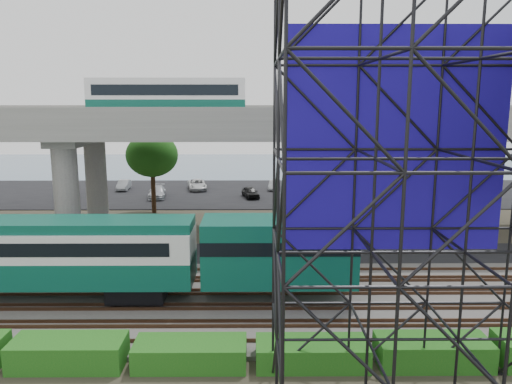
{
  "coord_description": "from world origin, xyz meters",
  "views": [
    {
      "loc": [
        3.58,
        -23.26,
        10.81
      ],
      "look_at": [
        3.77,
        6.0,
        5.36
      ],
      "focal_mm": 35.0,
      "sensor_mm": 36.0,
      "label": 1
    }
  ],
  "objects": [
    {
      "name": "ground",
      "position": [
        0.0,
        0.0,
        0.0
      ],
      "size": [
        140.0,
        140.0,
        0.0
      ],
      "primitive_type": "plane",
      "color": "#474233",
      "rests_on": "ground"
    },
    {
      "name": "ballast_bed",
      "position": [
        0.0,
        2.0,
        0.1
      ],
      "size": [
        90.0,
        12.0,
        0.2
      ],
      "primitive_type": "cube",
      "color": "slate",
      "rests_on": "ground"
    },
    {
      "name": "service_road",
      "position": [
        0.0,
        10.5,
        0.04
      ],
      "size": [
        90.0,
        5.0,
        0.08
      ],
      "primitive_type": "cube",
      "color": "black",
      "rests_on": "ground"
    },
    {
      "name": "parking_lot",
      "position": [
        0.0,
        34.0,
        0.04
      ],
      "size": [
        90.0,
        18.0,
        0.08
      ],
      "primitive_type": "cube",
      "color": "black",
      "rests_on": "ground"
    },
    {
      "name": "harbor_water",
      "position": [
        0.0,
        56.0,
        0.01
      ],
      "size": [
        140.0,
        40.0,
        0.03
      ],
      "primitive_type": "cube",
      "color": "slate",
      "rests_on": "ground"
    },
    {
      "name": "rail_tracks",
      "position": [
        0.0,
        2.0,
        0.28
      ],
      "size": [
        90.0,
        9.52,
        0.16
      ],
      "color": "#472D1E",
      "rests_on": "ballast_bed"
    },
    {
      "name": "commuter_train",
      "position": [
        -6.94,
        2.0,
        2.88
      ],
      "size": [
        29.3,
        3.06,
        4.3
      ],
      "color": "black",
      "rests_on": "rail_tracks"
    },
    {
      "name": "overpass",
      "position": [
        -0.22,
        16.0,
        8.21
      ],
      "size": [
        80.0,
        12.0,
        12.4
      ],
      "color": "#9E9B93",
      "rests_on": "ground"
    },
    {
      "name": "scaffold_tower",
      "position": [
        8.88,
        -7.98,
        7.47
      ],
      "size": [
        9.36,
        6.36,
        15.0
      ],
      "color": "black",
      "rests_on": "ground"
    },
    {
      "name": "hedge_strip",
      "position": [
        1.01,
        -4.3,
        0.56
      ],
      "size": [
        34.6,
        1.8,
        1.2
      ],
      "color": "#135614",
      "rests_on": "ground"
    },
    {
      "name": "trees",
      "position": [
        -4.67,
        16.17,
        5.57
      ],
      "size": [
        40.94,
        16.94,
        7.69
      ],
      "color": "#382314",
      "rests_on": "ground"
    },
    {
      "name": "suv",
      "position": [
        -9.79,
        10.82,
        0.69
      ],
      "size": [
        4.75,
        2.91,
        1.23
      ],
      "primitive_type": "imported",
      "rotation": [
        0.0,
        0.0,
        1.78
      ],
      "color": "black",
      "rests_on": "service_road"
    },
    {
      "name": "parked_cars",
      "position": [
        1.38,
        33.54,
        0.7
      ],
      "size": [
        34.64,
        9.76,
        1.3
      ],
      "color": "#BEBEBE",
      "rests_on": "parking_lot"
    }
  ]
}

